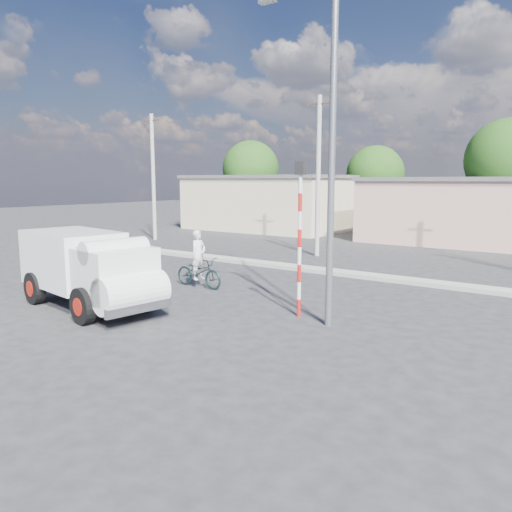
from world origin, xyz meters
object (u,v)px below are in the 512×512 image
Objects in this scene: bicycle at (199,272)px; streetlight at (327,136)px; truck at (90,267)px; cyclist at (199,263)px; traffic_pole at (300,226)px.

streetlight is (5.90, -1.56, 4.41)m from bicycle.
truck is 0.64× the size of streetlight.
streetlight is (6.50, 2.61, 3.70)m from truck.
truck is at bearing -158.09° from streetlight.
bicycle is at bearing 0.00° from cyclist.
traffic_pole is at bearing -103.00° from bicycle.
traffic_pole is at bearing 36.51° from truck.
bicycle is 1.18× the size of cyclist.
streetlight reaches higher than traffic_pole.
cyclist is 7.34m from streetlight.
streetlight is at bearing -17.73° from traffic_pole.
traffic_pole is at bearing 162.27° from streetlight.
cyclist is at bearing 90.70° from truck.
truck is 2.74× the size of bicycle.
truck is at bearing -152.34° from traffic_pole.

